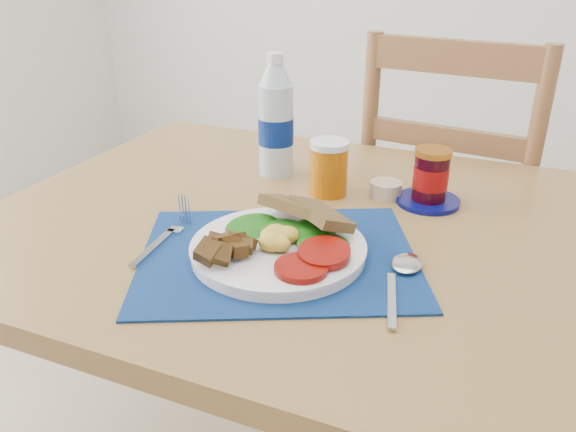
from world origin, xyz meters
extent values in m
cube|color=brown|center=(0.00, 0.20, 0.73)|extent=(1.40, 0.90, 0.04)
cylinder|color=brown|center=(-0.64, 0.59, 0.35)|extent=(0.06, 0.06, 0.71)
cube|color=brown|center=(0.08, 0.89, 0.47)|extent=(0.51, 0.49, 0.04)
cylinder|color=brown|center=(0.30, 1.05, 0.22)|extent=(0.04, 0.04, 0.45)
cylinder|color=brown|center=(-0.10, 1.10, 0.22)|extent=(0.04, 0.04, 0.45)
cylinder|color=brown|center=(0.25, 0.68, 0.22)|extent=(0.04, 0.04, 0.45)
cylinder|color=brown|center=(-0.14, 0.73, 0.22)|extent=(0.04, 0.04, 0.45)
cube|color=brown|center=(0.05, 0.69, 0.97)|extent=(0.42, 0.08, 0.52)
cube|color=black|center=(-0.11, 0.05, 0.75)|extent=(0.53, 0.49, 0.00)
cylinder|color=silver|center=(-0.11, 0.05, 0.76)|extent=(0.27, 0.27, 0.02)
ellipsoid|color=gold|center=(-0.11, 0.04, 0.79)|extent=(0.07, 0.06, 0.03)
cylinder|color=#880804|center=(-0.04, 0.01, 0.78)|extent=(0.08, 0.08, 0.01)
ellipsoid|color=#073807|center=(-0.10, 0.09, 0.78)|extent=(0.15, 0.09, 0.01)
cube|color=brown|center=(-0.09, 0.13, 0.80)|extent=(0.13, 0.11, 0.04)
cube|color=#B2B5BA|center=(-0.31, -0.01, 0.76)|extent=(0.02, 0.13, 0.00)
cube|color=#B2B5BA|center=(-0.31, 0.08, 0.76)|extent=(0.03, 0.07, 0.00)
cube|color=#B2B5BA|center=(0.09, -0.01, 0.76)|extent=(0.04, 0.13, 0.00)
ellipsoid|color=#B2B5BA|center=(0.09, 0.09, 0.76)|extent=(0.05, 0.06, 0.01)
cylinder|color=#ADBFCC|center=(-0.26, 0.39, 0.85)|extent=(0.07, 0.07, 0.19)
cylinder|color=navy|center=(-0.26, 0.39, 0.85)|extent=(0.08, 0.08, 0.06)
cone|color=#ADBFCC|center=(-0.26, 0.39, 0.96)|extent=(0.07, 0.07, 0.04)
cylinder|color=white|center=(-0.26, 0.39, 1.00)|extent=(0.03, 0.03, 0.02)
cylinder|color=#AE5304|center=(-0.12, 0.32, 0.80)|extent=(0.07, 0.07, 0.10)
cylinder|color=tan|center=(-0.01, 0.35, 0.77)|extent=(0.06, 0.06, 0.03)
cylinder|color=#050953|center=(0.07, 0.35, 0.75)|extent=(0.12, 0.12, 0.01)
cylinder|color=black|center=(0.07, 0.35, 0.80)|extent=(0.07, 0.07, 0.09)
cylinder|color=maroon|center=(0.07, 0.35, 0.80)|extent=(0.07, 0.07, 0.04)
cylinder|color=#B9701E|center=(0.07, 0.35, 0.85)|extent=(0.07, 0.07, 0.01)
camera|label=1|loc=(0.20, -0.66, 1.19)|focal=35.00mm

